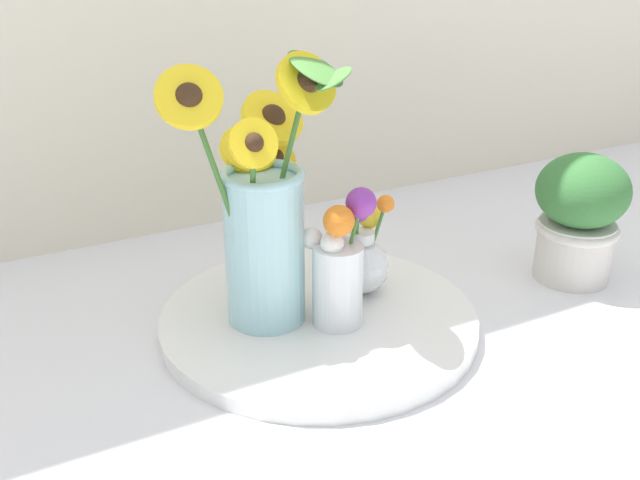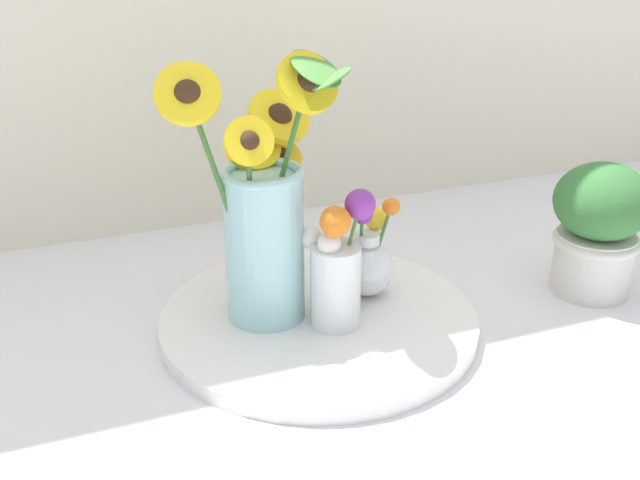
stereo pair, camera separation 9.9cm
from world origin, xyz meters
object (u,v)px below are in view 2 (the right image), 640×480
mason_jar_sunflowers (266,214)px  potted_plant (599,225)px  serving_tray (320,320)px  vase_bulb_right (368,260)px  vase_small_center (336,268)px

mason_jar_sunflowers → potted_plant: (0.49, -0.08, -0.06)m
serving_tray → vase_bulb_right: bearing=19.9°
mason_jar_sunflowers → vase_bulb_right: bearing=1.1°
vase_small_center → vase_bulb_right: 0.10m
vase_small_center → vase_bulb_right: (0.07, 0.06, -0.03)m
mason_jar_sunflowers → potted_plant: size_ratio=1.80×
vase_small_center → serving_tray: bearing=107.6°
mason_jar_sunflowers → potted_plant: mason_jar_sunflowers is taller
serving_tray → mason_jar_sunflowers: mason_jar_sunflowers is taller
serving_tray → potted_plant: bearing=-6.4°
mason_jar_sunflowers → vase_bulb_right: 0.18m
mason_jar_sunflowers → serving_tray: bearing=-23.3°
vase_small_center → vase_bulb_right: vase_small_center is taller
mason_jar_sunflowers → vase_small_center: mason_jar_sunflowers is taller
serving_tray → potted_plant: size_ratio=2.17×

